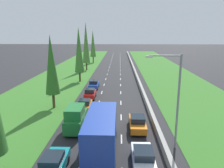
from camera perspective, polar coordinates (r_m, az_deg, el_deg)
name	(u,v)px	position (r m, az deg, el deg)	size (l,w,h in m)	color
ground_plane	(114,72)	(60.84, 0.55, 3.06)	(300.00, 300.00, 0.00)	#28282B
grass_verge_left	(69,72)	(62.44, -11.15, 3.09)	(14.00, 140.00, 0.04)	#387528
grass_verge_right	(166,73)	(62.17, 13.91, 2.90)	(14.00, 140.00, 0.04)	#387528
median_barrier	(135,71)	(60.89, 5.93, 3.40)	(0.44, 120.00, 0.85)	#9E9B93
lane_markings	(114,72)	(60.84, 0.55, 3.06)	(3.64, 116.00, 0.01)	white
teal_sedan_left_lane	(53,164)	(18.69, -15.16, -19.60)	(1.82, 4.50, 1.64)	teal
green_van_left_lane	(76,118)	(25.28, -9.47, -8.78)	(1.96, 4.90, 2.82)	#237A33
white_sedan_right_lane	(143,158)	(19.01, 8.12, -18.62)	(1.82, 4.50, 1.64)	white
orange_hatchback_left_lane	(85,105)	(31.12, -7.11, -5.52)	(1.74, 3.90, 1.72)	orange
blue_box_truck_centre_lane	(102,133)	(19.80, -2.63, -12.58)	(2.46, 9.40, 4.18)	black
red_hatchback_left_lane	(90,94)	(36.85, -5.72, -2.49)	(1.74, 3.90, 1.72)	red
blue_sedan_left_lane	(94,84)	(43.44, -4.74, -0.07)	(1.82, 4.50, 1.64)	#1E47B7
orange_sedan_right_lane	(137,123)	(25.40, 6.65, -10.00)	(1.82, 4.50, 1.64)	orange
poplar_tree_second	(51,65)	(32.00, -15.54, 4.78)	(2.07, 2.07, 10.60)	#4C3823
poplar_tree_third	(79,50)	(48.84, -8.62, 8.77)	(2.10, 2.10, 12.07)	#4C3823
poplar_tree_fourth	(86,43)	(63.91, -6.81, 10.60)	(2.14, 2.14, 13.73)	#4C3823
poplar_tree_fifth	(93,44)	(80.06, -5.01, 10.42)	(2.09, 2.09, 11.64)	#4C3823
street_light_mast	(175,95)	(20.70, 16.05, -2.90)	(3.20, 0.28, 9.00)	gray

